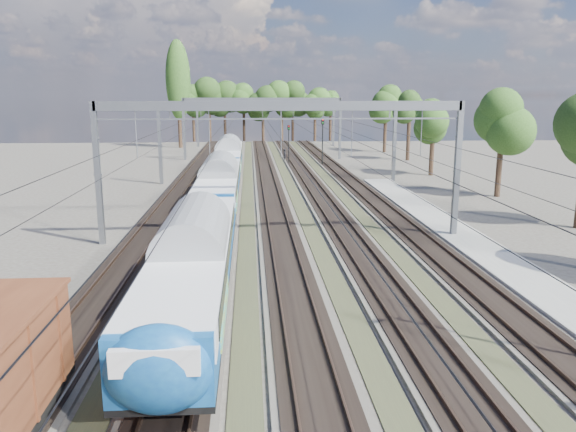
{
  "coord_description": "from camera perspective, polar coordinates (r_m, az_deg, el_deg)",
  "views": [
    {
      "loc": [
        -2.01,
        -5.55,
        9.35
      ],
      "look_at": [
        0.07,
        24.73,
        2.8
      ],
      "focal_mm": 35.0,
      "sensor_mm": 36.0,
      "label": 1
    }
  ],
  "objects": [
    {
      "name": "track_bed",
      "position": [
        51.42,
        -1.63,
        1.81
      ],
      "size": [
        21.0,
        130.0,
        0.34
      ],
      "color": "#47423A",
      "rests_on": "ground"
    },
    {
      "name": "platform",
      "position": [
        30.55,
        23.75,
        -6.42
      ],
      "size": [
        3.0,
        70.0,
        0.3
      ],
      "primitive_type": "cube",
      "color": "gray",
      "rests_on": "ground"
    },
    {
      "name": "catenary",
      "position": [
        58.35,
        -1.65,
        9.27
      ],
      "size": [
        25.65,
        130.0,
        9.0
      ],
      "color": "slate",
      "rests_on": "ground"
    },
    {
      "name": "tree_belt",
      "position": [
        99.8,
        1.2,
        11.48
      ],
      "size": [
        39.1,
        98.16,
        11.56
      ],
      "color": "black",
      "rests_on": "ground"
    },
    {
      "name": "poplar",
      "position": [
        104.33,
        -11.11,
        13.35
      ],
      "size": [
        4.4,
        4.4,
        19.04
      ],
      "color": "black",
      "rests_on": "ground"
    },
    {
      "name": "emu_train",
      "position": [
        45.95,
        -7.01,
        3.69
      ],
      "size": [
        3.07,
        64.91,
        4.49
      ],
      "color": "black",
      "rests_on": "ground"
    },
    {
      "name": "worker",
      "position": [
        81.69,
        -0.32,
        6.21
      ],
      "size": [
        0.42,
        0.64,
        1.73
      ],
      "primitive_type": "imported",
      "rotation": [
        0.0,
        0.0,
        1.56
      ],
      "color": "black",
      "rests_on": "ground"
    },
    {
      "name": "signal_near",
      "position": [
        78.09,
        0.08,
        7.78
      ],
      "size": [
        0.37,
        0.34,
        5.32
      ],
      "rotation": [
        0.0,
        0.0,
        -0.26
      ],
      "color": "black",
      "rests_on": "ground"
    },
    {
      "name": "signal_far",
      "position": [
        75.99,
        3.53,
        8.1
      ],
      "size": [
        0.41,
        0.37,
        6.3
      ],
      "rotation": [
        0.0,
        0.0,
        0.08
      ],
      "color": "black",
      "rests_on": "ground"
    }
  ]
}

